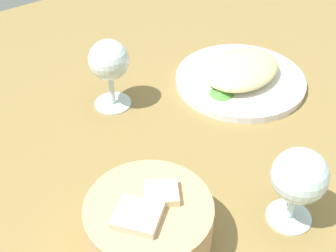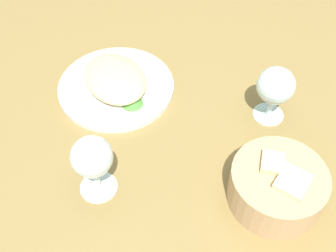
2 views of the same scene
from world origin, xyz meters
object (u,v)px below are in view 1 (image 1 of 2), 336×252
at_px(plate, 240,80).
at_px(bread_basket, 149,224).
at_px(wine_glass_near, 109,63).
at_px(wine_glass_far, 297,180).

bearing_deg(plate, bread_basket, 30.37).
relative_size(bread_basket, wine_glass_near, 1.25).
relative_size(plate, wine_glass_near, 1.92).
height_order(bread_basket, wine_glass_far, wine_glass_far).
relative_size(bread_basket, wine_glass_far, 1.33).
relative_size(wine_glass_near, wine_glass_far, 1.07).
xyz_separation_m(bread_basket, wine_glass_far, (-0.18, 0.08, 0.04)).
height_order(plate, wine_glass_near, wine_glass_near).
bearing_deg(bread_basket, plate, -149.63).
xyz_separation_m(wine_glass_near, wine_glass_far, (-0.06, 0.37, -0.01)).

